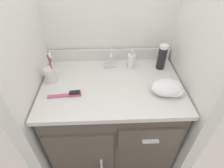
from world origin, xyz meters
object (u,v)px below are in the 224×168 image
Objects in this scene: toothbrush_cup at (51,75)px; hand_towel at (168,88)px; soap_dispenser at (131,61)px; hairbrush at (69,94)px; shaving_cream_can at (162,57)px.

hand_towel is (0.72, -0.15, -0.01)m from toothbrush_cup.
hairbrush is (-0.40, -0.28, -0.04)m from soap_dispenser.
hairbrush is 0.59m from hand_towel.
shaving_cream_can is 0.93× the size of hand_towel.
toothbrush_cup is 1.14× the size of shaving_cream_can.
soap_dispenser is at bearing 14.27° from toothbrush_cup.
hand_towel is at bearing -94.77° from shaving_cream_can.
toothbrush_cup is 1.04× the size of hairbrush.
hairbrush is at bearing -144.85° from soap_dispenser.
soap_dispenser is (0.54, 0.14, 0.00)m from toothbrush_cup.
soap_dispenser is at bearing 123.29° from hand_towel.
shaving_cream_can is at bearing 85.23° from hand_towel.
toothbrush_cup reaches higher than soap_dispenser.
hand_towel reaches higher than hairbrush.
toothbrush_cup is 0.76m from shaving_cream_can.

